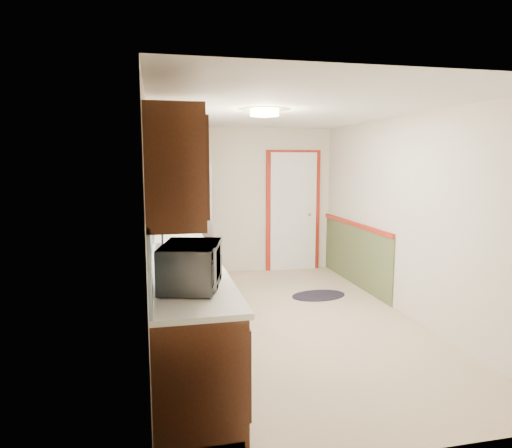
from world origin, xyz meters
name	(u,v)px	position (x,y,z in m)	size (l,w,h in m)	color
room_shell	(286,220)	(0.00, 0.00, 1.20)	(3.20, 5.20, 2.52)	tan
kitchen_run	(178,265)	(-1.24, -0.29, 0.81)	(0.63, 4.00, 2.20)	#33170B
back_wall_trim	(306,220)	(0.99, 2.21, 0.89)	(1.12, 2.30, 2.08)	maroon
ceiling_fixture	(265,113)	(-0.30, -0.20, 2.36)	(0.30, 0.30, 0.06)	#FFD88C
microwave	(191,261)	(-1.20, -1.64, 1.14)	(0.59, 0.33, 0.40)	white
refrigerator	(185,226)	(-1.02, 1.75, 0.92)	(0.85, 0.81, 1.84)	#B7B7BC
rug	(319,295)	(0.74, 0.88, 0.01)	(0.78, 0.50, 0.01)	black
cooktop	(174,227)	(-1.19, 1.40, 0.95)	(0.53, 0.64, 0.02)	black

